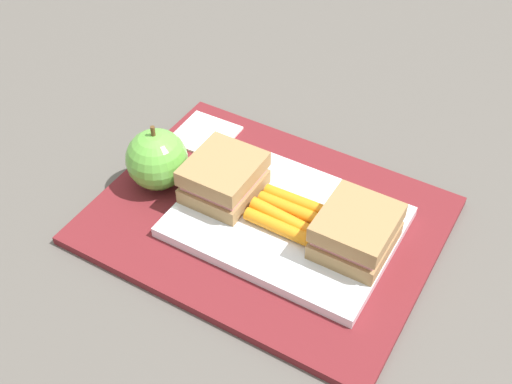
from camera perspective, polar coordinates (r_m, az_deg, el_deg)
name	(u,v)px	position (r m, az deg, el deg)	size (l,w,h in m)	color
ground_plane	(266,223)	(0.71, 0.87, -2.78)	(2.40, 2.40, 0.00)	#56514C
lunchbag_mat	(266,220)	(0.71, 0.87, -2.50)	(0.36, 0.28, 0.01)	maroon
food_tray	(286,222)	(0.69, 2.68, -2.63)	(0.23, 0.17, 0.01)	white
sandwich_half_left	(356,231)	(0.65, 8.79, -3.43)	(0.07, 0.08, 0.04)	#9E7A4C
sandwich_half_right	(224,178)	(0.70, -2.86, 1.28)	(0.07, 0.08, 0.04)	#9E7A4C
carrot_sticks_bundle	(287,214)	(0.68, 2.75, -1.91)	(0.08, 0.06, 0.02)	orange
apple	(157,159)	(0.73, -8.70, 2.85)	(0.07, 0.07, 0.08)	#66B742
paper_napkin	(205,135)	(0.81, -4.51, 5.05)	(0.07, 0.07, 0.00)	white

